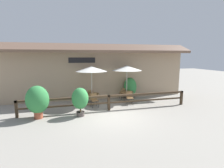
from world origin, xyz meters
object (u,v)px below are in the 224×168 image
chair_middle_wallside (123,93)px  chair_middle_streetside (130,97)px  potted_plant_small_flowering (80,99)px  chair_near_wallside (90,95)px  patio_umbrella_near (91,69)px  dining_table_middle (127,94)px  dining_table_near (92,96)px  potted_plant_entrance_palm (130,87)px  chair_near_streetside (94,99)px  potted_plant_corner_fern (37,100)px  patio_umbrella_middle (127,68)px

chair_middle_wallside → chair_middle_streetside: bearing=84.3°
chair_middle_wallside → potted_plant_small_flowering: 4.67m
chair_middle_streetside → chair_near_wallside: bearing=157.7°
patio_umbrella_near → dining_table_middle: patio_umbrella_near is taller
dining_table_near → chair_middle_wallside: bearing=17.2°
dining_table_near → potted_plant_entrance_palm: 3.24m
chair_near_wallside → potted_plant_small_flowering: 3.17m
chair_near_streetside → potted_plant_entrance_palm: 3.46m
potted_plant_small_flowering → potted_plant_corner_fern: (-2.22, 0.20, 0.05)m
patio_umbrella_near → chair_near_wallside: size_ratio=3.03×
dining_table_near → potted_plant_corner_fern: potted_plant_corner_fern is taller
chair_middle_streetside → potted_plant_entrance_palm: potted_plant_entrance_palm is taller
dining_table_near → patio_umbrella_middle: size_ratio=0.37×
chair_middle_wallside → potted_plant_entrance_palm: potted_plant_entrance_palm is taller
patio_umbrella_near → chair_near_wallside: bearing=91.1°
patio_umbrella_near → dining_table_near: 1.86m
patio_umbrella_middle → dining_table_middle: size_ratio=2.71×
chair_near_wallside → chair_middle_wallside: bearing=-177.7°
chair_middle_wallside → dining_table_near: bearing=12.1°
chair_middle_streetside → potted_plant_corner_fern: bearing=-159.6°
patio_umbrella_middle → potted_plant_small_flowering: size_ratio=1.66×
chair_near_wallside → dining_table_near: bearing=91.9°
chair_middle_streetside → potted_plant_entrance_palm: 1.68m
potted_plant_small_flowering → potted_plant_entrance_palm: (4.09, 3.10, -0.06)m
dining_table_near → dining_table_middle: (2.55, 0.05, 0.00)m
chair_near_wallside → dining_table_middle: (2.57, -0.67, 0.09)m
patio_umbrella_near → potted_plant_small_flowering: bearing=-113.3°
chair_near_streetside → chair_middle_streetside: same height
patio_umbrella_near → chair_middle_streetside: bearing=-15.3°
chair_middle_streetside → potted_plant_small_flowering: potted_plant_small_flowering is taller
chair_near_streetside → chair_middle_wallside: size_ratio=1.00×
chair_near_wallside → chair_middle_streetside: 2.89m
dining_table_near → potted_plant_small_flowering: bearing=-113.3°
chair_near_wallside → chair_middle_wallside: same height
potted_plant_entrance_palm → dining_table_near: bearing=-165.1°
dining_table_near → potted_plant_corner_fern: bearing=-147.1°
chair_middle_streetside → dining_table_near: bearing=171.5°
chair_middle_wallside → chair_near_streetside: bearing=26.1°
chair_near_wallside → patio_umbrella_near: bearing=91.9°
dining_table_near → potted_plant_corner_fern: size_ratio=0.55×
potted_plant_corner_fern → potted_plant_entrance_palm: potted_plant_corner_fern is taller
chair_near_streetside → chair_near_wallside: size_ratio=1.00×
chair_middle_streetside → patio_umbrella_near: bearing=171.5°
chair_middle_wallside → potted_plant_entrance_palm: (0.58, 0.05, 0.39)m
dining_table_near → chair_near_wallside: (-0.01, 0.72, -0.09)m
dining_table_middle → chair_middle_wallside: chair_middle_wallside is taller
chair_middle_streetside → potted_plant_corner_fern: potted_plant_corner_fern is taller
dining_table_near → chair_middle_wallside: size_ratio=1.12×
chair_near_wallside → patio_umbrella_middle: patio_umbrella_middle is taller
potted_plant_small_flowering → patio_umbrella_near: bearing=66.7°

